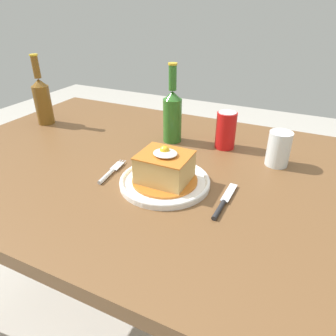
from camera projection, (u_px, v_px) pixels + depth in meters
ground_plane at (162, 316)px, 1.28m from camera, size 6.00×6.00×0.00m
dining_table at (160, 190)px, 0.98m from camera, size 1.45×0.93×0.72m
main_plate at (165, 181)px, 0.83m from camera, size 0.24×0.24×0.02m
sandwich_meal at (165, 168)px, 0.81m from camera, size 0.18×0.18×0.10m
fork at (110, 173)px, 0.88m from camera, size 0.03×0.14×0.01m
knife at (222, 205)px, 0.74m from camera, size 0.02×0.17×0.01m
soda_can at (226, 130)px, 1.01m from camera, size 0.07×0.07×0.12m
beer_bottle_amber at (42, 99)px, 1.20m from camera, size 0.06×0.06×0.27m
beer_bottle_green at (172, 114)px, 1.04m from camera, size 0.06×0.06×0.27m
drinking_glass at (278, 151)px, 0.91m from camera, size 0.07×0.07×0.10m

